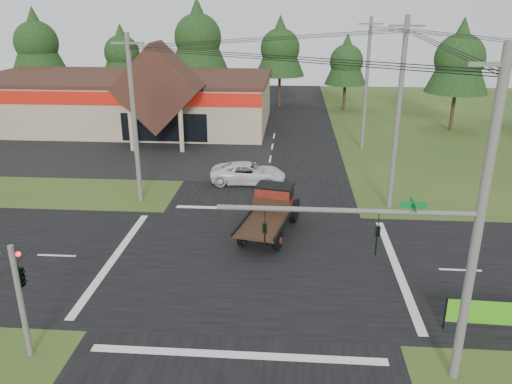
{
  "coord_description": "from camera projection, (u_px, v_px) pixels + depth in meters",
  "views": [
    {
      "loc": [
        1.79,
        -21.79,
        11.84
      ],
      "look_at": [
        -0.15,
        4.17,
        2.2
      ],
      "focal_mm": 35.0,
      "sensor_mm": 36.0,
      "label": 1
    }
  ],
  "objects": [
    {
      "name": "cvs_building",
      "position": [
        127.0,
        100.0,
        52.4
      ],
      "size": [
        30.4,
        18.2,
        9.19
      ],
      "color": "tan",
      "rests_on": "ground"
    },
    {
      "name": "traffic_signal_mast",
      "position": [
        418.0,
        259.0,
        15.66
      ],
      "size": [
        8.12,
        0.24,
        7.0
      ],
      "color": "#595651",
      "rests_on": "ground"
    },
    {
      "name": "utility_pole_nw",
      "position": [
        134.0,
        119.0,
        30.78
      ],
      "size": [
        2.0,
        0.3,
        10.5
      ],
      "color": "#595651",
      "rests_on": "ground"
    },
    {
      "name": "antique_flatbed_truck",
      "position": [
        269.0,
        213.0,
        27.38
      ],
      "size": [
        3.52,
        6.36,
        2.51
      ],
      "primitive_type": null,
      "rotation": [
        0.0,
        0.0,
        -0.21
      ],
      "color": "#620E0E",
      "rests_on": "ground"
    },
    {
      "name": "tree_row_a",
      "position": [
        36.0,
        41.0,
        61.32
      ],
      "size": [
        6.72,
        6.72,
        12.12
      ],
      "color": "#332316",
      "rests_on": "ground"
    },
    {
      "name": "parking_apron",
      "position": [
        110.0,
        152.0,
        43.36
      ],
      "size": [
        28.0,
        14.0,
        0.02
      ],
      "primitive_type": "cube",
      "color": "black",
      "rests_on": "ground"
    },
    {
      "name": "road_ns",
      "position": [
        253.0,
        263.0,
        24.61
      ],
      "size": [
        12.0,
        120.0,
        0.02
      ],
      "primitive_type": "cube",
      "color": "black",
      "rests_on": "ground"
    },
    {
      "name": "roadside_banner",
      "position": [
        499.0,
        317.0,
        19.13
      ],
      "size": [
        4.09,
        0.26,
        1.4
      ],
      "primitive_type": null,
      "rotation": [
        0.0,
        0.0,
        -0.04
      ],
      "color": "#43A816",
      "rests_on": "ground"
    },
    {
      "name": "tree_row_c",
      "position": [
        198.0,
        35.0,
        60.63
      ],
      "size": [
        7.28,
        7.28,
        13.13
      ],
      "color": "#332316",
      "rests_on": "ground"
    },
    {
      "name": "tree_row_d",
      "position": [
        280.0,
        46.0,
        61.33
      ],
      "size": [
        6.16,
        6.16,
        11.11
      ],
      "color": "#332316",
      "rests_on": "ground"
    },
    {
      "name": "tree_row_b",
      "position": [
        122.0,
        51.0,
        62.96
      ],
      "size": [
        5.6,
        5.6,
        10.1
      ],
      "color": "#332316",
      "rests_on": "ground"
    },
    {
      "name": "ground",
      "position": [
        253.0,
        263.0,
        24.61
      ],
      "size": [
        120.0,
        120.0,
        0.0
      ],
      "primitive_type": "plane",
      "color": "#2E4B1A",
      "rests_on": "ground"
    },
    {
      "name": "utility_pole_ne",
      "position": [
        398.0,
        115.0,
        29.49
      ],
      "size": [
        2.0,
        0.3,
        11.5
      ],
      "color": "#595651",
      "rests_on": "ground"
    },
    {
      "name": "tree_row_e",
      "position": [
        347.0,
        60.0,
        59.37
      ],
      "size": [
        5.04,
        5.04,
        9.09
      ],
      "color": "#332316",
      "rests_on": "ground"
    },
    {
      "name": "traffic_signal_corner",
      "position": [
        17.0,
        266.0,
        17.07
      ],
      "size": [
        0.53,
        2.48,
        4.4
      ],
      "color": "#595651",
      "rests_on": "ground"
    },
    {
      "name": "road_ew",
      "position": [
        253.0,
        263.0,
        24.61
      ],
      "size": [
        120.0,
        12.0,
        0.02
      ],
      "primitive_type": "cube",
      "color": "black",
      "rests_on": "ground"
    },
    {
      "name": "tree_side_ne",
      "position": [
        460.0,
        56.0,
        48.85
      ],
      "size": [
        6.16,
        6.16,
        11.11
      ],
      "color": "#332316",
      "rests_on": "ground"
    },
    {
      "name": "utility_pole_nr",
      "position": [
        479.0,
        225.0,
        15.12
      ],
      "size": [
        2.0,
        0.3,
        11.0
      ],
      "color": "#595651",
      "rests_on": "ground"
    },
    {
      "name": "white_pickup",
      "position": [
        248.0,
        173.0,
        35.64
      ],
      "size": [
        5.34,
        2.48,
        1.48
      ],
      "primitive_type": "imported",
      "rotation": [
        0.0,
        0.0,
        1.57
      ],
      "color": "white",
      "rests_on": "ground"
    },
    {
      "name": "utility_pole_n",
      "position": [
        366.0,
        84.0,
        42.64
      ],
      "size": [
        2.0,
        0.3,
        11.2
      ],
      "color": "#595651",
      "rests_on": "ground"
    }
  ]
}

